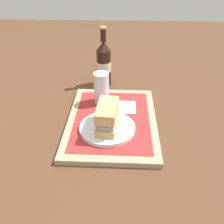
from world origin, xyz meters
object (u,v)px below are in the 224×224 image
at_px(sandwich, 107,115).
at_px(beer_bottle, 104,63).
at_px(beer_glass, 101,87).
at_px(plate, 107,128).

relative_size(sandwich, beer_bottle, 0.51).
xyz_separation_m(beer_glass, beer_bottle, (0.19, 0.00, 0.01)).
distance_m(sandwich, beer_bottle, 0.38).
bearing_deg(plate, sandwich, -4.65).
distance_m(plate, beer_bottle, 0.39).
bearing_deg(plate, beer_bottle, 5.87).
bearing_deg(beer_glass, sandwich, -169.07).
height_order(plate, beer_bottle, beer_bottle).
bearing_deg(plate, beer_glass, 10.65).
relative_size(plate, beer_glass, 1.52).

